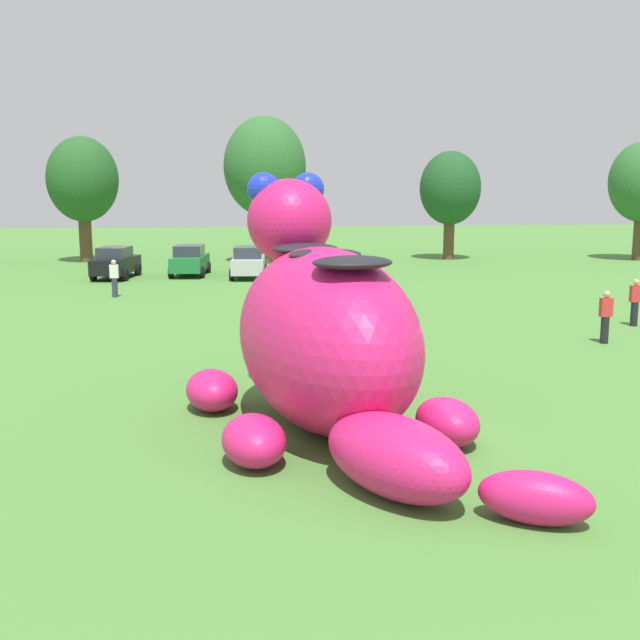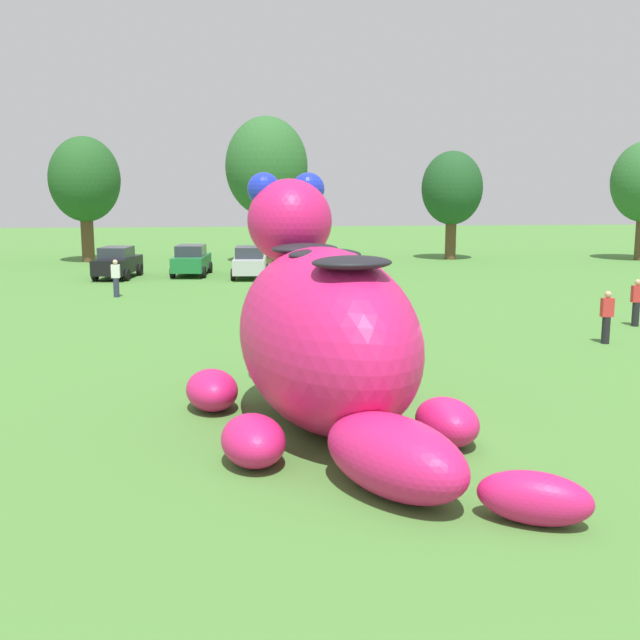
{
  "view_description": "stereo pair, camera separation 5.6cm",
  "coord_description": "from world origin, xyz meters",
  "px_view_note": "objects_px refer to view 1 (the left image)",
  "views": [
    {
      "loc": [
        -3.06,
        -14.74,
        5.06
      ],
      "look_at": [
        -1.3,
        1.96,
        2.11
      ],
      "focal_mm": 43.35,
      "sensor_mm": 36.0,
      "label": 1
    },
    {
      "loc": [
        -3.0,
        -14.74,
        5.06
      ],
      "look_at": [
        -1.3,
        1.96,
        2.11
      ],
      "focal_mm": 43.35,
      "sensor_mm": 36.0,
      "label": 2
    }
  ],
  "objects_px": {
    "car_green": "(190,260)",
    "car_silver": "(248,262)",
    "giant_inflatable_creature": "(326,335)",
    "spectator_wandering": "(398,351)",
    "spectator_near_inflatable": "(114,279)",
    "car_black": "(116,263)",
    "spectator_by_cars": "(635,303)",
    "spectator_mid_field": "(605,317)"
  },
  "relations": [
    {
      "from": "car_green",
      "to": "car_silver",
      "type": "xyz_separation_m",
      "value": [
        3.27,
        -1.42,
        0.0
      ]
    },
    {
      "from": "giant_inflatable_creature",
      "to": "car_green",
      "type": "relative_size",
      "value": 2.35
    },
    {
      "from": "car_green",
      "to": "spectator_wandering",
      "type": "bearing_deg",
      "value": -74.74
    },
    {
      "from": "car_green",
      "to": "spectator_near_inflatable",
      "type": "height_order",
      "value": "car_green"
    },
    {
      "from": "car_black",
      "to": "car_green",
      "type": "relative_size",
      "value": 1.01
    },
    {
      "from": "car_green",
      "to": "spectator_by_cars",
      "type": "xyz_separation_m",
      "value": [
        16.95,
        -17.61,
        -0.01
      ]
    },
    {
      "from": "car_green",
      "to": "car_silver",
      "type": "distance_m",
      "value": 3.56
    },
    {
      "from": "giant_inflatable_creature",
      "to": "car_black",
      "type": "bearing_deg",
      "value": 107.27
    },
    {
      "from": "giant_inflatable_creature",
      "to": "car_silver",
      "type": "bearing_deg",
      "value": 92.7
    },
    {
      "from": "giant_inflatable_creature",
      "to": "spectator_near_inflatable",
      "type": "relative_size",
      "value": 5.82
    },
    {
      "from": "spectator_by_cars",
      "to": "spectator_wandering",
      "type": "bearing_deg",
      "value": -144.92
    },
    {
      "from": "giant_inflatable_creature",
      "to": "car_silver",
      "type": "height_order",
      "value": "giant_inflatable_creature"
    },
    {
      "from": "spectator_near_inflatable",
      "to": "car_silver",
      "type": "bearing_deg",
      "value": 47.93
    },
    {
      "from": "car_black",
      "to": "spectator_mid_field",
      "type": "relative_size",
      "value": 2.52
    },
    {
      "from": "car_green",
      "to": "spectator_near_inflatable",
      "type": "distance_m",
      "value": 8.73
    },
    {
      "from": "giant_inflatable_creature",
      "to": "car_black",
      "type": "distance_m",
      "value": 28.55
    },
    {
      "from": "spectator_mid_field",
      "to": "spectator_wandering",
      "type": "height_order",
      "value": "same"
    },
    {
      "from": "spectator_wandering",
      "to": "spectator_mid_field",
      "type": "bearing_deg",
      "value": 29.24
    },
    {
      "from": "spectator_mid_field",
      "to": "car_silver",
      "type": "bearing_deg",
      "value": 120.38
    },
    {
      "from": "spectator_near_inflatable",
      "to": "spectator_by_cars",
      "type": "distance_m",
      "value": 21.94
    },
    {
      "from": "spectator_by_cars",
      "to": "car_black",
      "type": "bearing_deg",
      "value": 141.29
    },
    {
      "from": "spectator_by_cars",
      "to": "giant_inflatable_creature",
      "type": "bearing_deg",
      "value": -139.8
    },
    {
      "from": "giant_inflatable_creature",
      "to": "spectator_near_inflatable",
      "type": "xyz_separation_m",
      "value": [
        -7.41,
        19.88,
        -1.11
      ]
    },
    {
      "from": "giant_inflatable_creature",
      "to": "spectator_wandering",
      "type": "height_order",
      "value": "giant_inflatable_creature"
    },
    {
      "from": "car_silver",
      "to": "spectator_wandering",
      "type": "xyz_separation_m",
      "value": [
        3.49,
        -23.35,
        -0.01
      ]
    },
    {
      "from": "spectator_mid_field",
      "to": "spectator_wandering",
      "type": "xyz_separation_m",
      "value": [
        -7.68,
        -4.3,
        0.0
      ]
    },
    {
      "from": "giant_inflatable_creature",
      "to": "car_green",
      "type": "distance_m",
      "value": 28.5
    },
    {
      "from": "car_black",
      "to": "spectator_mid_field",
      "type": "distance_m",
      "value": 26.87
    },
    {
      "from": "car_black",
      "to": "car_silver",
      "type": "relative_size",
      "value": 1.03
    },
    {
      "from": "giant_inflatable_creature",
      "to": "spectator_by_cars",
      "type": "height_order",
      "value": "giant_inflatable_creature"
    },
    {
      "from": "giant_inflatable_creature",
      "to": "spectator_mid_field",
      "type": "bearing_deg",
      "value": 37.63
    },
    {
      "from": "car_black",
      "to": "car_green",
      "type": "bearing_deg",
      "value": 12.43
    },
    {
      "from": "car_green",
      "to": "spectator_mid_field",
      "type": "bearing_deg",
      "value": -54.81
    },
    {
      "from": "giant_inflatable_creature",
      "to": "spectator_mid_field",
      "type": "xyz_separation_m",
      "value": [
        9.91,
        7.64,
        -1.11
      ]
    },
    {
      "from": "car_black",
      "to": "spectator_wandering",
      "type": "height_order",
      "value": "car_black"
    },
    {
      "from": "car_black",
      "to": "spectator_near_inflatable",
      "type": "distance_m",
      "value": 7.44
    },
    {
      "from": "car_silver",
      "to": "spectator_by_cars",
      "type": "xyz_separation_m",
      "value": [
        13.68,
        -16.19,
        -0.01
      ]
    },
    {
      "from": "car_black",
      "to": "car_green",
      "type": "distance_m",
      "value": 4.04
    },
    {
      "from": "car_green",
      "to": "car_silver",
      "type": "relative_size",
      "value": 1.01
    },
    {
      "from": "giant_inflatable_creature",
      "to": "car_black",
      "type": "height_order",
      "value": "giant_inflatable_creature"
    },
    {
      "from": "spectator_by_cars",
      "to": "car_silver",
      "type": "bearing_deg",
      "value": 130.2
    },
    {
      "from": "car_black",
      "to": "spectator_wandering",
      "type": "xyz_separation_m",
      "value": [
        10.7,
        -23.9,
        -0.01
      ]
    }
  ]
}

